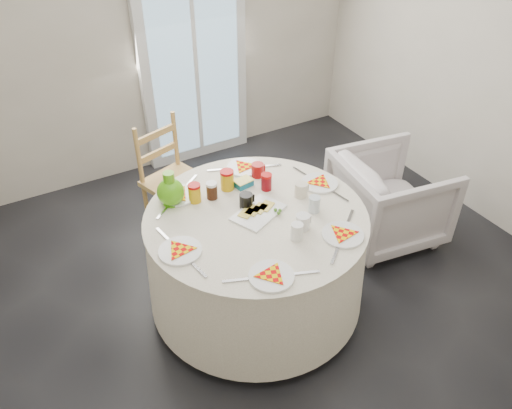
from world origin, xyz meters
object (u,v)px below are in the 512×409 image
green_pitcher (170,183)px  table (256,258)px  wooden_chair (175,178)px  armchair (390,193)px

green_pitcher → table: bearing=-66.3°
wooden_chair → green_pitcher: bearing=-129.8°
wooden_chair → table: bearing=-100.0°
wooden_chair → green_pitcher: (-0.24, -0.62, 0.40)m
table → armchair: armchair is taller
table → wooden_chair: (-0.14, 0.98, 0.09)m
wooden_chair → armchair: (1.36, -0.87, -0.08)m
table → green_pitcher: green_pitcher is taller
table → wooden_chair: wooden_chair is taller
armchair → wooden_chair: bearing=66.1°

